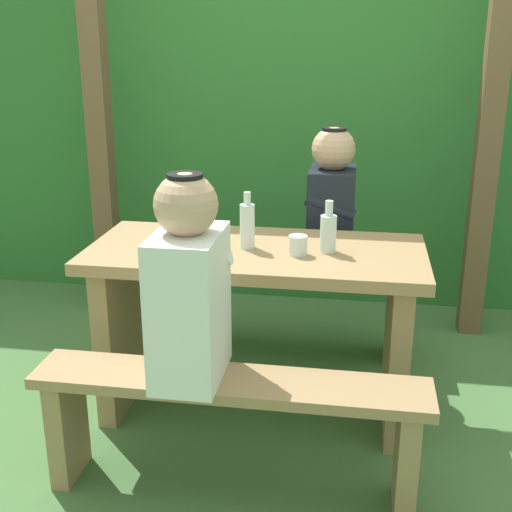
% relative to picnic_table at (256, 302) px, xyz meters
% --- Properties ---
extents(ground_plane, '(12.00, 12.00, 0.00)m').
position_rel_picnic_table_xyz_m(ground_plane, '(0.00, 0.00, -0.51)').
color(ground_plane, '#48703D').
extents(hedge_backdrop, '(6.40, 0.93, 2.05)m').
position_rel_picnic_table_xyz_m(hedge_backdrop, '(0.00, 1.81, 0.52)').
color(hedge_backdrop, '#2F6F2E').
rests_on(hedge_backdrop, ground_plane).
extents(pergola_post_left, '(0.12, 0.12, 2.28)m').
position_rel_picnic_table_xyz_m(pergola_post_left, '(-1.06, 1.01, 0.63)').
color(pergola_post_left, brown).
rests_on(pergola_post_left, ground_plane).
extents(pergola_post_right, '(0.12, 0.12, 2.28)m').
position_rel_picnic_table_xyz_m(pergola_post_right, '(1.06, 1.01, 0.63)').
color(pergola_post_right, brown).
rests_on(pergola_post_right, ground_plane).
extents(picnic_table, '(1.40, 0.64, 0.75)m').
position_rel_picnic_table_xyz_m(picnic_table, '(0.00, 0.00, 0.00)').
color(picnic_table, '#9E7A51').
rests_on(picnic_table, ground_plane).
extents(bench_near, '(1.40, 0.24, 0.46)m').
position_rel_picnic_table_xyz_m(bench_near, '(0.00, -0.59, -0.18)').
color(bench_near, '#9E7A51').
rests_on(bench_near, ground_plane).
extents(bench_far, '(1.40, 0.24, 0.46)m').
position_rel_picnic_table_xyz_m(bench_far, '(0.00, 0.59, -0.18)').
color(bench_far, '#9E7A51').
rests_on(bench_far, ground_plane).
extents(person_white_shirt, '(0.25, 0.35, 0.72)m').
position_rel_picnic_table_xyz_m(person_white_shirt, '(-0.13, -0.58, 0.28)').
color(person_white_shirt, white).
rests_on(person_white_shirt, bench_near).
extents(person_black_coat, '(0.25, 0.35, 0.72)m').
position_rel_picnic_table_xyz_m(person_black_coat, '(0.28, 0.58, 0.28)').
color(person_black_coat, black).
rests_on(person_black_coat, bench_far).
extents(drinking_glass, '(0.08, 0.08, 0.08)m').
position_rel_picnic_table_xyz_m(drinking_glass, '(0.18, -0.06, 0.28)').
color(drinking_glass, silver).
rests_on(drinking_glass, picnic_table).
extents(bottle_left, '(0.07, 0.07, 0.21)m').
position_rel_picnic_table_xyz_m(bottle_left, '(0.30, 0.00, 0.33)').
color(bottle_left, silver).
rests_on(bottle_left, picnic_table).
extents(bottle_right, '(0.06, 0.06, 0.24)m').
position_rel_picnic_table_xyz_m(bottle_right, '(-0.04, -0.00, 0.34)').
color(bottle_right, silver).
rests_on(bottle_right, picnic_table).
extents(cell_phone, '(0.10, 0.15, 0.01)m').
position_rel_picnic_table_xyz_m(cell_phone, '(-0.30, -0.07, 0.25)').
color(cell_phone, silver).
rests_on(cell_phone, picnic_table).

